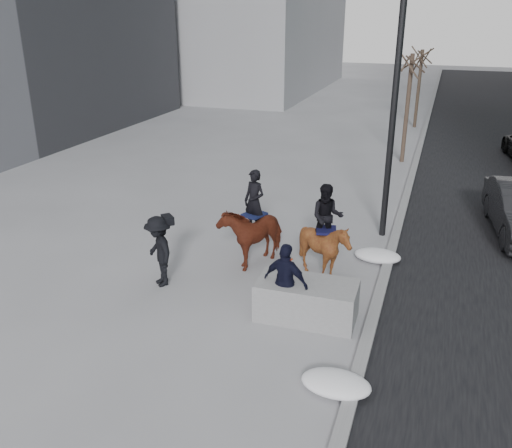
% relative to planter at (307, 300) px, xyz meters
% --- Properties ---
extents(ground, '(120.00, 120.00, 0.00)m').
position_rel_planter_xyz_m(ground, '(-1.60, 0.10, -0.43)').
color(ground, gray).
rests_on(ground, ground).
extents(curb, '(0.25, 90.00, 0.12)m').
position_rel_planter_xyz_m(curb, '(1.40, 10.10, -0.37)').
color(curb, gray).
rests_on(curb, ground).
extents(planter, '(2.16, 1.11, 0.85)m').
position_rel_planter_xyz_m(planter, '(0.00, 0.00, 0.00)').
color(planter, gray).
rests_on(planter, ground).
extents(tree_near, '(1.20, 1.20, 5.06)m').
position_rel_planter_xyz_m(tree_near, '(0.80, 13.99, 2.11)').
color(tree_near, '#382921').
rests_on(tree_near, ground).
extents(tree_far, '(1.20, 1.20, 4.68)m').
position_rel_planter_xyz_m(tree_far, '(0.80, 21.85, 1.91)').
color(tree_far, '#372B20').
rests_on(tree_far, ground).
extents(mounted_left, '(1.49, 2.09, 2.46)m').
position_rel_planter_xyz_m(mounted_left, '(-2.06, 2.35, 0.49)').
color(mounted_left, '#531C10').
rests_on(mounted_left, ground).
extents(mounted_right, '(1.54, 1.66, 2.40)m').
position_rel_planter_xyz_m(mounted_right, '(-0.07, 1.99, 0.54)').
color(mounted_right, '#4C1B0F').
rests_on(mounted_right, ground).
extents(feeder, '(1.10, 0.96, 1.75)m').
position_rel_planter_xyz_m(feeder, '(-0.42, -0.18, 0.45)').
color(feeder, black).
rests_on(feeder, ground).
extents(camera_crew, '(1.27, 1.25, 1.75)m').
position_rel_planter_xyz_m(camera_crew, '(-3.72, 0.35, 0.46)').
color(camera_crew, black).
rests_on(camera_crew, ground).
extents(lamppost, '(0.25, 2.51, 9.09)m').
position_rel_planter_xyz_m(lamppost, '(1.00, 5.06, 4.57)').
color(lamppost, black).
rests_on(lamppost, ground).
extents(snow_piles, '(1.24, 6.37, 0.32)m').
position_rel_planter_xyz_m(snow_piles, '(1.10, 0.53, -0.27)').
color(snow_piles, white).
rests_on(snow_piles, ground).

